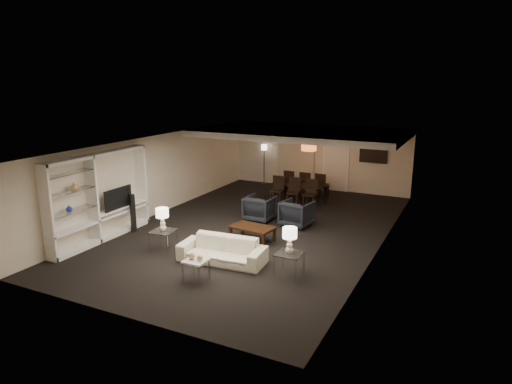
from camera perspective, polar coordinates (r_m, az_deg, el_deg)
The scene contains 35 objects.
floor at distance 13.17m, azimuth 0.00°, elevation -4.64°, with size 11.00×11.00×0.00m, color black.
ceiling at distance 12.59m, azimuth 0.00°, elevation 6.19°, with size 7.00×11.00×0.02m, color silver.
wall_back at distance 17.83m, azimuth 7.83°, elevation 4.38°, with size 7.00×0.02×2.50m, color beige.
wall_front at distance 8.46m, azimuth -16.77°, elevation -7.26°, with size 7.00×0.02×2.50m, color beige.
wall_left at distance 14.67m, azimuth -12.38°, elevation 2.05°, with size 0.02×11.00×2.50m, color beige.
wall_right at distance 11.76m, azimuth 15.50°, elevation -1.14°, with size 0.02×11.00×2.50m, color beige.
ceiling_soffit at distance 15.79m, azimuth 5.65°, elevation 7.40°, with size 7.00×4.00×0.20m, color silver.
curtains at distance 18.06m, azimuth 5.03°, elevation 4.42°, with size 1.50×0.12×2.40m, color beige.
door at distance 17.63m, azimuth 9.94°, elevation 3.53°, with size 0.90×0.05×2.10m, color silver.
painting at distance 17.21m, azimuth 14.49°, elevation 4.72°, with size 0.95×0.04×0.65m, color #142D38.
media_unit at distance 12.68m, azimuth -18.95°, elevation -0.65°, with size 0.38×3.40×2.35m, color white, non-canonical shape.
pendant_light at distance 15.76m, azimuth 6.63°, elevation 5.59°, with size 0.52×0.52×0.24m, color #D8591E.
sofa at distance 10.83m, azimuth -4.26°, elevation -7.27°, with size 2.05×0.80×0.60m, color beige.
coffee_table at distance 12.18m, azimuth -0.44°, elevation -5.23°, with size 1.13×0.66×0.40m, color black, non-canonical shape.
armchair_left at distance 13.83m, azimuth 0.48°, elevation -2.06°, with size 0.82×0.84×0.76m, color black.
armchair_right at distance 13.38m, azimuth 5.12°, elevation -2.68°, with size 0.82×0.84×0.76m, color black.
side_table_left at distance 11.75m, azimuth -11.48°, elevation -5.97°, with size 0.56×0.56×0.53m, color white, non-canonical shape.
side_table_right at distance 10.15m, azimuth 4.16°, elevation -9.01°, with size 0.56×0.56×0.53m, color white, non-canonical shape.
table_lamp_left at distance 11.57m, azimuth -11.61°, elevation -3.39°, with size 0.32×0.32×0.58m, color white, non-canonical shape.
table_lamp_right at distance 9.94m, azimuth 4.22°, elevation -6.08°, with size 0.32×0.32×0.58m, color #F1E5CB, non-canonical shape.
marble_table at distance 10.00m, azimuth -7.48°, elevation -9.65°, with size 0.47×0.47×0.47m, color white, non-canonical shape.
gold_gourd_a at distance 9.93m, azimuth -8.02°, elevation -7.90°, with size 0.15×0.15×0.15m, color tan.
gold_gourd_b at distance 9.83m, azimuth -7.05°, elevation -8.16°, with size 0.13×0.13×0.13m, color tan.
television at distance 13.06m, azimuth -17.17°, elevation -0.70°, with size 0.13×1.00×0.58m, color black.
vase_blue at distance 12.02m, azimuth -22.33°, elevation -1.89°, with size 0.16×0.16×0.17m, color navy.
vase_amber at distance 12.05m, azimuth -21.76°, elevation 0.70°, with size 0.18×0.18×0.19m, color gold.
floor_speaker at distance 13.27m, azimuth -15.14°, elevation -2.55°, with size 0.12×0.12×1.09m, color black.
dining_table at distance 16.12m, azimuth 5.52°, elevation -0.00°, with size 1.79×1.00×0.63m, color black.
chair_nl at distance 15.72m, azimuth 2.64°, elevation 0.25°, with size 0.43×0.43×0.93m, color black, non-canonical shape.
chair_nm at distance 15.50m, azimuth 4.68°, elevation 0.01°, with size 0.43×0.43×0.93m, color black, non-canonical shape.
chair_nr at distance 15.30m, azimuth 6.77°, elevation -0.23°, with size 0.43×0.43×0.93m, color black, non-canonical shape.
chair_fl at distance 16.89m, azimuth 4.41°, elevation 1.21°, with size 0.43×0.43×0.93m, color black, non-canonical shape.
chair_fm at distance 16.68m, azimuth 6.32°, elevation 1.00°, with size 0.43×0.43×0.93m, color black, non-canonical shape.
chair_fr at distance 16.49m, azimuth 8.28°, elevation 0.78°, with size 0.43×0.43×0.93m, color black, non-canonical shape.
floor_lamp at distance 18.43m, azimuth 1.02°, elevation 3.44°, with size 0.23×0.23×1.62m, color black, non-canonical shape.
Camera 1 is at (5.49, -11.19, 4.27)m, focal length 32.00 mm.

